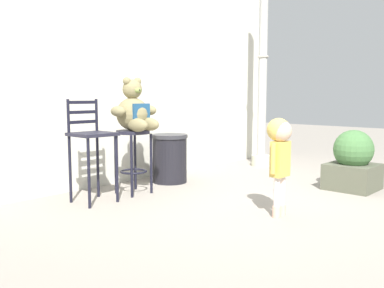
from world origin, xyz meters
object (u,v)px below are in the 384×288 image
trash_bin (170,158)px  planter_with_shrub (353,162)px  teddy_bear (134,111)px  lamppost (262,90)px  bar_stool_with_teddy (133,148)px  child_walking (280,146)px  bar_chair_empty (91,141)px

trash_bin → planter_with_shrub: 2.37m
teddy_bear → planter_with_shrub: 2.79m
lamppost → bar_stool_with_teddy: bearing=179.6°
teddy_bear → planter_with_shrub: bearing=-42.2°
teddy_bear → planter_with_shrub: teddy_bear is taller
child_walking → bar_chair_empty: bearing=154.1°
child_walking → trash_bin: bearing=115.2°
bar_stool_with_teddy → lamppost: size_ratio=0.24×
bar_stool_with_teddy → child_walking: size_ratio=0.79×
lamppost → bar_chair_empty: (-3.31, 0.03, -0.58)m
lamppost → planter_with_shrub: lamppost is taller
teddy_bear → bar_chair_empty: (-0.58, 0.04, -0.31)m
bar_stool_with_teddy → trash_bin: (0.76, 0.15, -0.22)m
lamppost → planter_with_shrub: size_ratio=4.17×
lamppost → planter_with_shrub: bearing=-111.4°
bar_stool_with_teddy → bar_chair_empty: bar_chair_empty is taller
teddy_bear → trash_bin: 1.02m
trash_bin → bar_stool_with_teddy: bearing=-168.5°
teddy_bear → trash_bin: (0.76, 0.19, -0.66)m
child_walking → bar_chair_empty: (-0.91, 1.82, -0.01)m
planter_with_shrub → lamppost: bearing=68.6°
bar_stool_with_teddy → planter_with_shrub: (2.01, -1.86, -0.21)m
bar_stool_with_teddy → child_walking: child_walking is taller
bar_chair_empty → teddy_bear: bearing=-4.3°
bar_stool_with_teddy → child_walking: bearing=-79.7°
trash_bin → lamppost: size_ratio=0.21×
child_walking → bar_chair_empty: 2.03m
bar_stool_with_teddy → trash_bin: size_ratio=1.16×
bar_chair_empty → lamppost: bearing=-0.5°
trash_bin → planter_with_shrub: (1.25, -2.01, 0.01)m
teddy_bear → child_walking: bearing=-79.5°
child_walking → planter_with_shrub: size_ratio=1.28×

